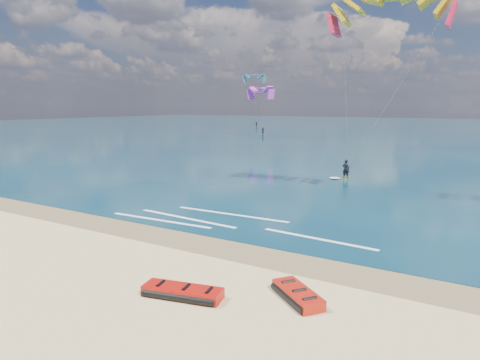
% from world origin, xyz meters
% --- Properties ---
extents(ground, '(320.00, 320.00, 0.00)m').
position_xyz_m(ground, '(0.00, 40.00, 0.00)').
color(ground, tan).
rests_on(ground, ground).
extents(wet_sand_strip, '(320.00, 2.40, 0.01)m').
position_xyz_m(wet_sand_strip, '(0.00, 3.00, 0.00)').
color(wet_sand_strip, olive).
rests_on(wet_sand_strip, ground).
extents(sea, '(320.00, 200.00, 0.04)m').
position_xyz_m(sea, '(0.00, 104.00, 0.02)').
color(sea, '#0B2B3E').
rests_on(sea, ground).
extents(packed_kite_left, '(3.10, 1.77, 0.42)m').
position_xyz_m(packed_kite_left, '(4.07, -1.83, 0.00)').
color(packed_kite_left, red).
rests_on(packed_kite_left, ground).
extents(packed_kite_mid, '(2.60, 2.39, 0.43)m').
position_xyz_m(packed_kite_mid, '(7.44, -0.06, 0.00)').
color(packed_kite_mid, red).
rests_on(packed_kite_mid, ground).
extents(kitesurfer_main, '(10.90, 8.25, 14.51)m').
position_xyz_m(kitesurfer_main, '(4.14, 19.75, 7.36)').
color(kitesurfer_main, '#C2CA17').
rests_on(kitesurfer_main, sea).
extents(shoreline_foam, '(14.82, 3.65, 0.01)m').
position_xyz_m(shoreline_foam, '(-0.01, 6.41, 0.05)').
color(shoreline_foam, white).
rests_on(shoreline_foam, ground).
extents(distant_kites, '(79.26, 31.24, 14.29)m').
position_xyz_m(distant_kites, '(-8.75, 81.89, 5.93)').
color(distant_kites, teal).
rests_on(distant_kites, ground).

